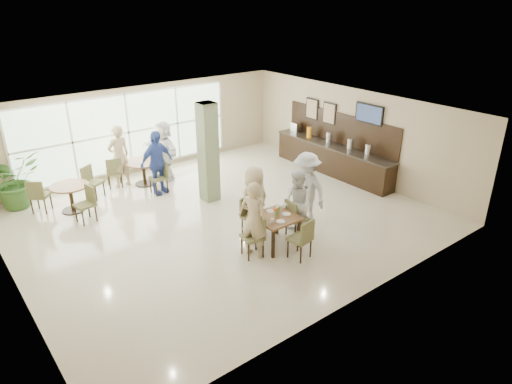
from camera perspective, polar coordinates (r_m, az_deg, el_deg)
ground at (r=12.09m, az=-4.26°, el=-3.21°), size 10.00×10.00×0.00m
room_shell at (r=11.43m, az=-4.51°, el=4.43°), size 10.00×10.00×10.00m
window_bank at (r=15.09m, az=-15.64°, el=7.21°), size 7.00×0.04×7.00m
column at (r=12.69m, az=-6.00°, el=4.90°), size 0.45×0.45×2.80m
main_table at (r=10.50m, az=2.44°, el=-3.54°), size 0.94×0.94×0.75m
round_table_left at (r=13.19m, az=-22.19°, el=-0.01°), size 1.00×1.00×0.75m
round_table_right at (r=14.37m, az=-13.89°, el=3.11°), size 1.11×1.11×0.75m
chairs_main_table at (r=10.59m, az=2.42°, el=-4.39°), size 1.93×2.05×0.95m
chairs_table_left at (r=13.24m, az=-21.90°, el=-0.22°), size 2.09×1.92×0.95m
chairs_table_right at (r=14.39m, az=-13.74°, el=2.73°), size 2.21×1.90×0.95m
tabletop_clutter at (r=10.45m, az=2.40°, el=-2.74°), size 0.73×0.75×0.21m
buffet_counter at (r=15.09m, az=9.55°, el=4.38°), size 0.64×4.70×1.95m
wall_tv at (r=14.13m, az=13.96°, el=9.46°), size 0.06×1.00×0.58m
framed_art_a at (r=15.22m, az=9.15°, el=9.68°), size 0.05×0.55×0.70m
framed_art_b at (r=15.75m, az=7.01°, el=10.28°), size 0.05×0.55×0.70m
potted_plant at (r=14.04m, az=-28.00°, el=1.30°), size 1.82×1.82×1.54m
teen_left at (r=10.01m, az=-0.24°, el=-3.45°), size 0.64×0.76×1.79m
teen_far at (r=10.99m, az=-0.19°, el=-1.06°), size 0.87×0.51×1.71m
teen_right at (r=10.85m, az=5.12°, el=-1.53°), size 0.87×0.99×1.70m
teen_standing at (r=11.55m, az=6.32°, el=0.49°), size 0.73×1.23×1.87m
adult_a at (r=13.50m, az=-12.29°, el=3.60°), size 1.21×0.85×1.89m
adult_b at (r=14.56m, az=-11.46°, el=5.10°), size 0.90×1.79×1.87m
adult_standing at (r=14.29m, az=-16.74°, el=4.29°), size 0.75×0.55×1.91m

